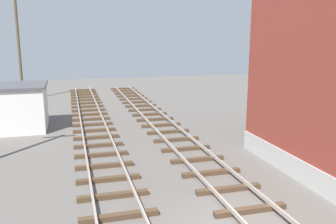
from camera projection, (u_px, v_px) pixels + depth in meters
The scene contains 3 objects.
track_near_building at pixel (264, 221), 10.77m from camera, with size 2.50×60.04×0.32m.
control_hut at pixel (22, 107), 21.78m from camera, with size 3.00×3.80×2.76m.
utility_pole_far at pixel (19, 45), 30.68m from camera, with size 1.80×0.24×9.32m.
Camera 1 is at (-4.56, -8.72, 5.60)m, focal length 38.22 mm.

